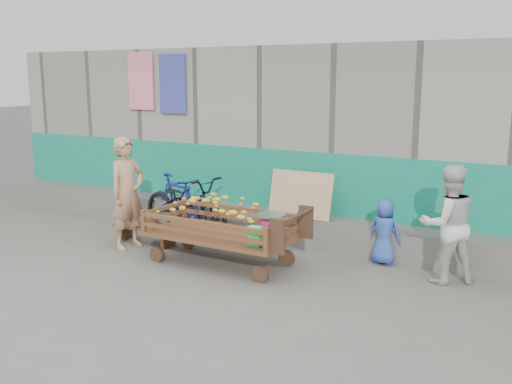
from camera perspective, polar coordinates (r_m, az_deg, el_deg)
The scene contains 9 objects.
ground at distance 7.03m, azimuth -5.80°, elevation -9.62°, with size 80.00×80.00×0.00m, color #5C5954.
building_wall at distance 10.18m, azimuth 7.42°, elevation 5.40°, with size 12.00×3.50×3.00m.
banana_cart at distance 7.75m, azimuth -3.79°, elevation -2.74°, with size 2.16×0.99×0.92m.
bench at distance 8.95m, azimuth -10.96°, elevation -3.81°, with size 1.07×0.32×0.27m.
vendor_man at distance 8.64m, azimuth -12.74°, elevation -0.11°, with size 0.61×0.40×1.66m, color tan.
woman at distance 7.40m, azimuth 18.61°, elevation -3.06°, with size 0.72×0.56×1.48m, color silver.
child at distance 7.96m, azimuth 12.73°, elevation -3.92°, with size 0.44×0.29×0.90m, color #2E52A9.
bicycle_dark at distance 9.31m, azimuth -7.06°, elevation -1.29°, with size 0.64×1.84×0.97m, color black.
bicycle_blue at distance 9.56m, azimuth -7.94°, elevation -1.07°, with size 0.44×1.56×0.94m, color navy.
Camera 1 is at (3.85, -5.32, 2.51)m, focal length 40.00 mm.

